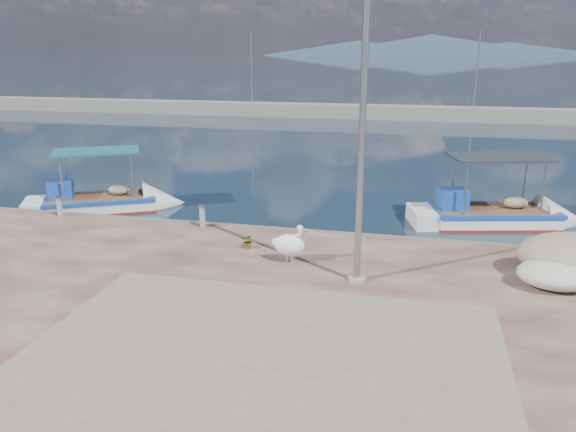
# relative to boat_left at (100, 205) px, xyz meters

# --- Properties ---
(ground) EXTENTS (1400.00, 1400.00, 0.00)m
(ground) POSITION_rel_boat_left_xyz_m (8.31, -7.19, -0.21)
(ground) COLOR #162635
(ground) RESTS_ON ground
(quay_patch) EXTENTS (9.00, 7.00, 0.01)m
(quay_patch) POSITION_rel_boat_left_xyz_m (9.31, -10.19, 0.29)
(quay_patch) COLOR gray
(quay_patch) RESTS_ON quay
(breakwater) EXTENTS (120.00, 2.20, 7.50)m
(breakwater) POSITION_rel_boat_left_xyz_m (8.31, 32.81, 0.39)
(breakwater) COLOR gray
(breakwater) RESTS_ON ground
(mountains) EXTENTS (370.00, 280.00, 22.00)m
(mountains) POSITION_rel_boat_left_xyz_m (12.70, 642.81, 9.29)
(mountains) COLOR #28384C
(mountains) RESTS_ON ground
(boat_left) EXTENTS (5.89, 4.35, 2.74)m
(boat_left) POSITION_rel_boat_left_xyz_m (0.00, 0.00, 0.00)
(boat_left) COLOR white
(boat_left) RESTS_ON ground
(boat_right) EXTENTS (6.28, 3.32, 2.88)m
(boat_right) POSITION_rel_boat_left_xyz_m (14.60, 1.55, 0.01)
(boat_right) COLOR white
(boat_right) RESTS_ON ground
(pelican) EXTENTS (1.13, 0.61, 1.09)m
(pelican) POSITION_rel_boat_left_xyz_m (8.74, -5.02, 0.80)
(pelican) COLOR tan
(pelican) RESTS_ON quay
(lamp_post) EXTENTS (0.44, 0.96, 7.00)m
(lamp_post) POSITION_rel_boat_left_xyz_m (10.63, -5.84, 3.58)
(lamp_post) COLOR gray
(lamp_post) RESTS_ON quay
(bollard_near) EXTENTS (0.24, 0.24, 0.73)m
(bollard_near) POSITION_rel_boat_left_xyz_m (5.29, -2.59, 0.68)
(bollard_near) COLOR gray
(bollard_near) RESTS_ON quay
(bollard_far) EXTENTS (0.23, 0.23, 0.69)m
(bollard_far) POSITION_rel_boat_left_xyz_m (0.09, -2.59, 0.66)
(bollard_far) COLOR gray
(bollard_far) RESTS_ON quay
(potted_plant) EXTENTS (0.42, 0.37, 0.45)m
(potted_plant) POSITION_rel_boat_left_xyz_m (7.32, -4.21, 0.51)
(potted_plant) COLOR #33722D
(potted_plant) RESTS_ON quay
(net_pile_d) EXTENTS (1.79, 1.34, 0.67)m
(net_pile_d) POSITION_rel_boat_left_xyz_m (15.31, -5.21, 0.62)
(net_pile_d) COLOR silver
(net_pile_d) RESTS_ON quay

